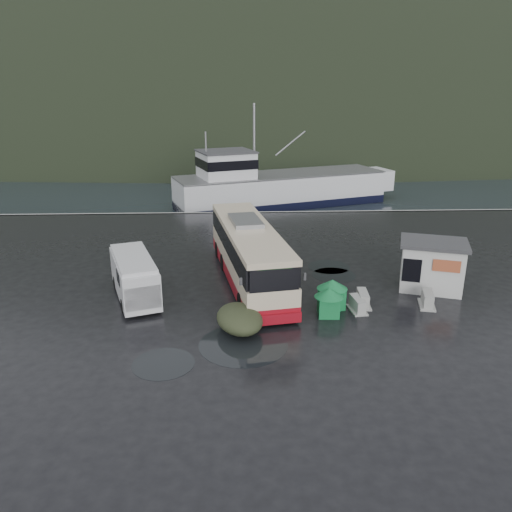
{
  "coord_description": "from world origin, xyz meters",
  "views": [
    {
      "loc": [
        0.79,
        -25.47,
        11.31
      ],
      "look_at": [
        1.97,
        2.45,
        1.7
      ],
      "focal_mm": 35.0,
      "sensor_mm": 36.0,
      "label": 1
    }
  ],
  "objects_px": {
    "waste_bin_left": "(328,315)",
    "ticket_kiosk": "(429,288)",
    "dome_tent": "(240,330)",
    "jersey_barrier_b": "(427,306)",
    "jersey_barrier_c": "(357,311)",
    "fishing_trawler": "(281,192)",
    "coach_bus": "(249,280)",
    "waste_bin_right": "(331,308)",
    "jersey_barrier_a": "(362,305)",
    "white_van": "(136,297)"
  },
  "relations": [
    {
      "from": "ticket_kiosk",
      "to": "jersey_barrier_a",
      "type": "relative_size",
      "value": 2.38
    },
    {
      "from": "waste_bin_left",
      "to": "fishing_trawler",
      "type": "distance_m",
      "value": 31.43
    },
    {
      "from": "white_van",
      "to": "jersey_barrier_b",
      "type": "height_order",
      "value": "white_van"
    },
    {
      "from": "white_van",
      "to": "dome_tent",
      "type": "bearing_deg",
      "value": -55.02
    },
    {
      "from": "dome_tent",
      "to": "jersey_barrier_a",
      "type": "height_order",
      "value": "dome_tent"
    },
    {
      "from": "white_van",
      "to": "dome_tent",
      "type": "relative_size",
      "value": 1.94
    },
    {
      "from": "ticket_kiosk",
      "to": "jersey_barrier_b",
      "type": "distance_m",
      "value": 2.62
    },
    {
      "from": "waste_bin_left",
      "to": "waste_bin_right",
      "type": "relative_size",
      "value": 0.93
    },
    {
      "from": "dome_tent",
      "to": "jersey_barrier_a",
      "type": "xyz_separation_m",
      "value": [
        6.68,
        2.6,
        0.0
      ]
    },
    {
      "from": "white_van",
      "to": "fishing_trawler",
      "type": "bearing_deg",
      "value": 50.41
    },
    {
      "from": "jersey_barrier_a",
      "to": "ticket_kiosk",
      "type": "bearing_deg",
      "value": 25.93
    },
    {
      "from": "coach_bus",
      "to": "jersey_barrier_a",
      "type": "xyz_separation_m",
      "value": [
        6.03,
        -3.86,
        0.0
      ]
    },
    {
      "from": "waste_bin_right",
      "to": "fishing_trawler",
      "type": "height_order",
      "value": "fishing_trawler"
    },
    {
      "from": "coach_bus",
      "to": "waste_bin_left",
      "type": "relative_size",
      "value": 8.52
    },
    {
      "from": "dome_tent",
      "to": "jersey_barrier_a",
      "type": "relative_size",
      "value": 1.95
    },
    {
      "from": "white_van",
      "to": "waste_bin_right",
      "type": "bearing_deg",
      "value": -29.0
    },
    {
      "from": "dome_tent",
      "to": "fishing_trawler",
      "type": "relative_size",
      "value": 0.11
    },
    {
      "from": "coach_bus",
      "to": "white_van",
      "type": "relative_size",
      "value": 2.2
    },
    {
      "from": "white_van",
      "to": "jersey_barrier_c",
      "type": "distance_m",
      "value": 12.23
    },
    {
      "from": "jersey_barrier_a",
      "to": "jersey_barrier_c",
      "type": "xyz_separation_m",
      "value": [
        -0.46,
        -0.68,
        0.0
      ]
    },
    {
      "from": "jersey_barrier_c",
      "to": "fishing_trawler",
      "type": "distance_m",
      "value": 30.97
    },
    {
      "from": "fishing_trawler",
      "to": "ticket_kiosk",
      "type": "bearing_deg",
      "value": -96.59
    },
    {
      "from": "waste_bin_left",
      "to": "ticket_kiosk",
      "type": "bearing_deg",
      "value": 27.02
    },
    {
      "from": "dome_tent",
      "to": "jersey_barrier_c",
      "type": "distance_m",
      "value": 6.52
    },
    {
      "from": "jersey_barrier_b",
      "to": "white_van",
      "type": "bearing_deg",
      "value": 173.47
    },
    {
      "from": "waste_bin_left",
      "to": "ticket_kiosk",
      "type": "distance_m",
      "value": 7.38
    },
    {
      "from": "coach_bus",
      "to": "waste_bin_right",
      "type": "relative_size",
      "value": 7.96
    },
    {
      "from": "dome_tent",
      "to": "jersey_barrier_c",
      "type": "height_order",
      "value": "dome_tent"
    },
    {
      "from": "coach_bus",
      "to": "jersey_barrier_b",
      "type": "bearing_deg",
      "value": -32.82
    },
    {
      "from": "waste_bin_right",
      "to": "jersey_barrier_b",
      "type": "height_order",
      "value": "waste_bin_right"
    },
    {
      "from": "coach_bus",
      "to": "jersey_barrier_a",
      "type": "height_order",
      "value": "coach_bus"
    },
    {
      "from": "waste_bin_left",
      "to": "jersey_barrier_a",
      "type": "height_order",
      "value": "waste_bin_left"
    },
    {
      "from": "waste_bin_left",
      "to": "fishing_trawler",
      "type": "xyz_separation_m",
      "value": [
        0.35,
        31.43,
        0.0
      ]
    },
    {
      "from": "jersey_barrier_a",
      "to": "coach_bus",
      "type": "bearing_deg",
      "value": 147.37
    },
    {
      "from": "dome_tent",
      "to": "ticket_kiosk",
      "type": "bearing_deg",
      "value": 23.18
    },
    {
      "from": "waste_bin_left",
      "to": "jersey_barrier_c",
      "type": "relative_size",
      "value": 1.03
    },
    {
      "from": "jersey_barrier_b",
      "to": "jersey_barrier_a",
      "type": "bearing_deg",
      "value": 176.32
    },
    {
      "from": "dome_tent",
      "to": "jersey_barrier_b",
      "type": "bearing_deg",
      "value": 13.2
    },
    {
      "from": "ticket_kiosk",
      "to": "fishing_trawler",
      "type": "height_order",
      "value": "fishing_trawler"
    },
    {
      "from": "coach_bus",
      "to": "white_van",
      "type": "height_order",
      "value": "coach_bus"
    },
    {
      "from": "jersey_barrier_a",
      "to": "fishing_trawler",
      "type": "xyz_separation_m",
      "value": [
        -1.73,
        30.26,
        0.0
      ]
    },
    {
      "from": "fishing_trawler",
      "to": "jersey_barrier_c",
      "type": "bearing_deg",
      "value": -106.74
    },
    {
      "from": "white_van",
      "to": "jersey_barrier_b",
      "type": "bearing_deg",
      "value": -25.58
    },
    {
      "from": "ticket_kiosk",
      "to": "fishing_trawler",
      "type": "xyz_separation_m",
      "value": [
        -6.23,
        28.08,
        0.0
      ]
    },
    {
      "from": "jersey_barrier_b",
      "to": "fishing_trawler",
      "type": "bearing_deg",
      "value": 99.66
    },
    {
      "from": "dome_tent",
      "to": "coach_bus",
      "type": "bearing_deg",
      "value": 84.27
    },
    {
      "from": "waste_bin_right",
      "to": "jersey_barrier_c",
      "type": "height_order",
      "value": "waste_bin_right"
    },
    {
      "from": "jersey_barrier_a",
      "to": "fishing_trawler",
      "type": "bearing_deg",
      "value": 93.28
    },
    {
      "from": "coach_bus",
      "to": "ticket_kiosk",
      "type": "height_order",
      "value": "coach_bus"
    },
    {
      "from": "waste_bin_right",
      "to": "jersey_barrier_a",
      "type": "height_order",
      "value": "waste_bin_right"
    }
  ]
}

